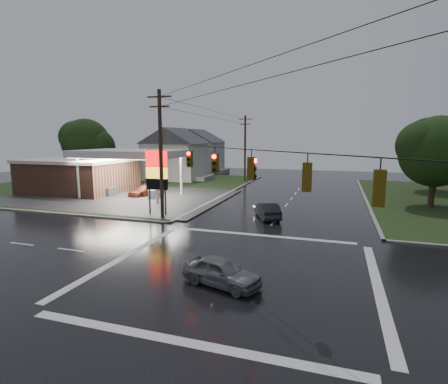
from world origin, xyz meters
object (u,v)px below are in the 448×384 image
(car_north, at_px, (267,210))
(car_crossing, at_px, (222,272))
(tree_ne_near, at_px, (437,153))
(gas_station, at_px, (87,173))
(tree_nw_behind, at_px, (87,143))
(utility_pole_nw, at_px, (161,153))
(house_near, at_px, (176,153))
(utility_pole_n, at_px, (245,147))
(house_far, at_px, (197,150))
(pylon_sign, at_px, (157,172))
(car_pump, at_px, (146,190))
(tree_ne_far, at_px, (439,144))

(car_north, height_order, car_crossing, car_north)
(car_north, bearing_deg, tree_ne_near, -172.07)
(gas_station, relative_size, tree_nw_behind, 2.62)
(utility_pole_nw, distance_m, car_crossing, 15.69)
(house_near, bearing_deg, utility_pole_n, 9.91)
(utility_pole_n, relative_size, house_far, 0.95)
(utility_pole_nw, relative_size, tree_nw_behind, 1.10)
(pylon_sign, height_order, car_pump, pylon_sign)
(utility_pole_nw, height_order, car_north, utility_pole_nw)
(utility_pole_nw, relative_size, house_near, 1.00)
(tree_ne_far, distance_m, car_pump, 37.54)
(house_far, xyz_separation_m, car_north, (21.15, -35.48, -3.69))
(pylon_sign, distance_m, utility_pole_n, 27.56)
(pylon_sign, xyz_separation_m, tree_ne_far, (27.65, 23.49, 2.17))
(utility_pole_nw, height_order, tree_ne_far, utility_pole_nw)
(house_near, bearing_deg, gas_station, -106.17)
(car_north, relative_size, car_pump, 0.93)
(car_pump, bearing_deg, tree_nw_behind, 169.36)
(utility_pole_nw, distance_m, car_pump, 13.63)
(gas_station, xyz_separation_m, utility_pole_n, (16.18, 18.30, 2.92))
(house_far, relative_size, car_north, 2.54)
(tree_nw_behind, height_order, car_pump, tree_nw_behind)
(house_near, bearing_deg, tree_nw_behind, -155.02)
(house_far, height_order, tree_ne_near, tree_ne_near)
(tree_nw_behind, relative_size, tree_ne_far, 1.02)
(car_crossing, xyz_separation_m, car_pump, (-16.91, 21.72, -0.00))
(tree_ne_far, bearing_deg, pylon_sign, -139.65)
(house_far, relative_size, car_pump, 2.35)
(car_north, bearing_deg, utility_pole_n, -95.60)
(utility_pole_nw, bearing_deg, house_far, 107.92)
(pylon_sign, distance_m, car_crossing, 16.60)
(utility_pole_nw, relative_size, tree_ne_near, 1.22)
(utility_pole_n, distance_m, house_near, 11.67)
(pylon_sign, relative_size, car_north, 1.38)
(tree_ne_near, bearing_deg, pylon_sign, -154.99)
(utility_pole_nw, height_order, tree_ne_near, utility_pole_nw)
(utility_pole_nw, bearing_deg, car_north, 19.14)
(house_near, height_order, tree_nw_behind, tree_nw_behind)
(utility_pole_nw, xyz_separation_m, car_crossing, (9.31, -11.58, -5.04))
(house_far, bearing_deg, utility_pole_nw, -72.08)
(house_far, bearing_deg, car_north, -59.20)
(tree_ne_near, relative_size, car_crossing, 2.24)
(utility_pole_n, xyz_separation_m, tree_ne_far, (26.65, -4.01, 0.71))
(tree_ne_near, xyz_separation_m, car_north, (-14.94, -9.48, -4.84))
(car_north, distance_m, car_crossing, 14.61)
(house_near, xyz_separation_m, car_pump, (3.85, -16.36, -3.72))
(car_pump, bearing_deg, car_north, -2.51)
(car_pump, bearing_deg, tree_ne_near, 25.40)
(house_far, xyz_separation_m, tree_nw_behind, (-11.89, -18.01, 1.77))
(pylon_sign, relative_size, utility_pole_n, 0.57)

